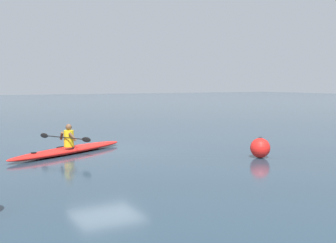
{
  "coord_description": "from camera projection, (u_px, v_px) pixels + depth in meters",
  "views": [
    {
      "loc": [
        5.75,
        14.76,
        2.43
      ],
      "look_at": [
        0.55,
        5.59,
        1.5
      ],
      "focal_mm": 46.23,
      "sensor_mm": 36.0,
      "label": 1
    }
  ],
  "objects": [
    {
      "name": "mooring_buoy_orange_mid",
      "position": [
        260.0,
        148.0,
        14.13
      ],
      "size": [
        0.65,
        0.65,
        0.69
      ],
      "color": "red",
      "rests_on": "ground"
    },
    {
      "name": "kayak",
      "position": [
        69.0,
        150.0,
        14.98
      ],
      "size": [
        4.86,
        2.95,
        0.25
      ],
      "color": "red",
      "rests_on": "ground"
    },
    {
      "name": "ground_plane",
      "position": [
        106.0,
        150.0,
        15.83
      ],
      "size": [
        160.0,
        160.0,
        0.0
      ],
      "primitive_type": "plane",
      "color": "#233847"
    },
    {
      "name": "kayaker",
      "position": [
        68.0,
        137.0,
        14.91
      ],
      "size": [
        1.15,
        2.19,
        0.79
      ],
      "color": "yellow",
      "rests_on": "kayak"
    }
  ]
}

